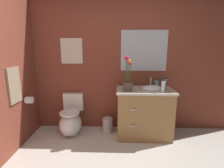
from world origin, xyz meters
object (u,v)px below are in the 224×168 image
toilet (71,121)px  hanging_towel (14,85)px  soap_bottle (164,85)px  wall_poster (72,51)px  toilet_paper_roll (29,100)px  flower_vase (128,79)px  wall_mirror (144,51)px  lotion_bottle (157,84)px  hand_wash_bottle (163,86)px  vanity_cabinet (144,112)px  trash_bin (108,125)px

toilet → hanging_towel: size_ratio=1.33×
soap_bottle → hanging_towel: 2.26m
wall_poster → toilet_paper_roll: 1.08m
hanging_towel → flower_vase: bearing=11.5°
flower_vase → toilet: bearing=172.9°
wall_mirror → lotion_bottle: bearing=-40.8°
toilet_paper_roll → wall_mirror: bearing=13.8°
hand_wash_bottle → hanging_towel: bearing=-172.9°
flower_vase → hanging_towel: bearing=-168.5°
hand_wash_bottle → wall_poster: size_ratio=0.45×
wall_poster → hanging_towel: size_ratio=0.85×
vanity_cabinet → trash_bin: 0.70m
vanity_cabinet → toilet: bearing=178.8°
wall_mirror → wall_poster: bearing=180.0°
soap_bottle → hand_wash_bottle: soap_bottle is taller
toilet → hand_wash_bottle: 1.68m
lotion_bottle → wall_mirror: 0.62m
soap_bottle → toilet_paper_roll: size_ratio=1.97×
vanity_cabinet → hand_wash_bottle: (0.25, -0.16, 0.50)m
soap_bottle → wall_mirror: size_ratio=0.27×
toilet → hanging_towel: (-0.67, -0.46, 0.74)m
toilet → vanity_cabinet: vanity_cabinet is taller
flower_vase → lotion_bottle: 0.56m
vanity_cabinet → soap_bottle: (0.29, -0.07, 0.50)m
trash_bin → toilet_paper_roll: bearing=-168.4°
flower_vase → hand_wash_bottle: flower_vase is taller
vanity_cabinet → wall_poster: wall_poster is taller
soap_bottle → trash_bin: (-0.93, 0.15, -0.79)m
toilet → hand_wash_bottle: size_ratio=3.43×
hand_wash_bottle → lotion_bottle: bearing=98.4°
wall_poster → hanging_towel: 1.09m
soap_bottle → flower_vase: bearing=-177.2°
toilet → hanging_towel: 1.10m
wall_mirror → hanging_towel: size_ratio=1.54×
wall_mirror → toilet_paper_roll: wall_mirror is taller
toilet → toilet_paper_roll: (-0.61, -0.20, 0.44)m
wall_mirror → trash_bin: bearing=-161.9°
toilet → wall_mirror: 1.77m
toilet → hand_wash_bottle: (1.53, -0.19, 0.68)m
wall_mirror → toilet: bearing=-168.1°
toilet → lotion_bottle: 1.63m
flower_vase → wall_poster: wall_poster is taller
vanity_cabinet → wall_mirror: (-0.00, 0.29, 1.02)m
trash_bin → wall_poster: size_ratio=0.61×
vanity_cabinet → wall_poster: (-1.27, 0.29, 1.02)m
toilet_paper_roll → vanity_cabinet: bearing=5.2°
toilet → lotion_bottle: (1.49, 0.08, 0.66)m
hand_wash_bottle → toilet_paper_roll: bearing=-179.7°
soap_bottle → wall_poster: (-1.57, 0.36, 0.51)m
toilet → vanity_cabinet: (1.27, -0.03, 0.18)m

